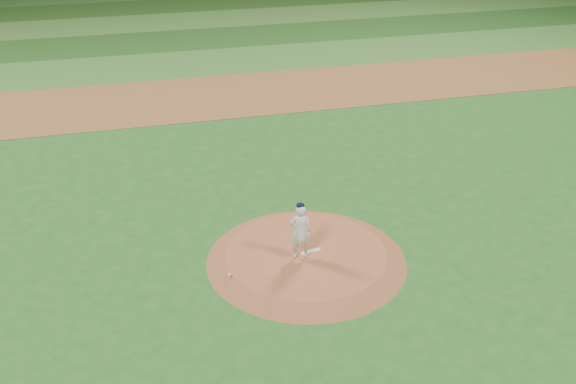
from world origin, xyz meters
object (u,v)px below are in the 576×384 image
at_px(rosin_bag, 229,275).
at_px(pitcher_on_mound, 300,231).
at_px(pitching_rubber, 310,251).
at_px(pitchers_mound, 306,256).

relative_size(rosin_bag, pitcher_on_mound, 0.06).
height_order(rosin_bag, pitcher_on_mound, pitcher_on_mound).
relative_size(pitching_rubber, pitcher_on_mound, 0.34).
relative_size(pitchers_mound, rosin_bag, 50.87).
bearing_deg(pitcher_on_mound, pitching_rubber, 26.83).
bearing_deg(pitcher_on_mound, rosin_bag, -169.56).
distance_m(pitching_rubber, pitcher_on_mound, 0.90).
relative_size(pitchers_mound, pitcher_on_mound, 3.29).
relative_size(pitching_rubber, rosin_bag, 5.34).
height_order(pitchers_mound, rosin_bag, rosin_bag).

